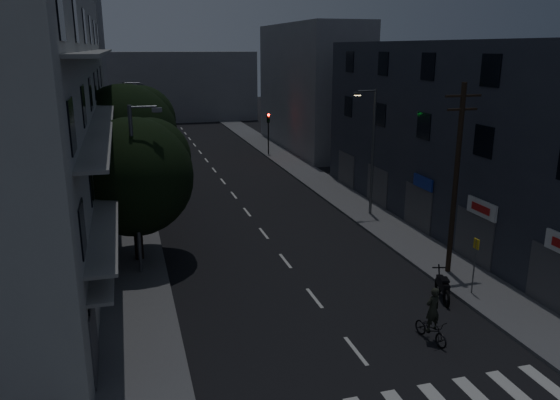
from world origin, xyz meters
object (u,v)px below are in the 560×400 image
utility_pole (456,176)px  motorcycle (443,287)px  bus_stop_sign (475,256)px  cyclist (432,323)px

utility_pole → motorcycle: utility_pole is taller
utility_pole → bus_stop_sign: bearing=-98.4°
utility_pole → bus_stop_sign: 3.87m
bus_stop_sign → motorcycle: (-1.42, 0.11, -1.35)m
utility_pole → cyclist: 7.93m
bus_stop_sign → cyclist: bus_stop_sign is taller
utility_pole → cyclist: (-4.15, -5.35, -4.14)m
utility_pole → bus_stop_sign: utility_pole is taller
utility_pole → cyclist: utility_pole is taller
bus_stop_sign → motorcycle: bus_stop_sign is taller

